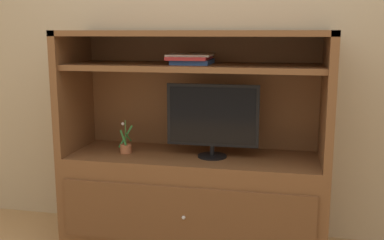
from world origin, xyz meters
name	(u,v)px	position (x,y,z in m)	size (l,w,h in m)	color
painted_rear_wall	(203,40)	(0.00, 0.75, 1.40)	(6.00, 0.10, 2.80)	tan
media_console	(194,178)	(0.00, 0.41, 0.48)	(1.75, 0.60, 1.47)	brown
tv_monitor	(212,118)	(0.13, 0.38, 0.90)	(0.61, 0.19, 0.49)	black
potted_plant	(126,147)	(-0.47, 0.36, 0.68)	(0.10, 0.09, 0.23)	#B26642
magazine_stack	(191,59)	(-0.02, 0.40, 1.29)	(0.28, 0.34, 0.06)	#2D519E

